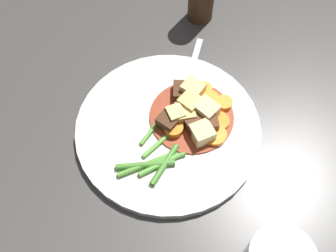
# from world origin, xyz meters

# --- Properties ---
(ground_plane) EXTENTS (3.00, 3.00, 0.00)m
(ground_plane) POSITION_xyz_m (0.00, 0.00, 0.00)
(ground_plane) COLOR #423F3D
(dinner_plate) EXTENTS (0.27, 0.27, 0.01)m
(dinner_plate) POSITION_xyz_m (0.00, 0.00, 0.01)
(dinner_plate) COLOR white
(dinner_plate) RESTS_ON ground_plane
(stew_sauce) EXTENTS (0.13, 0.13, 0.00)m
(stew_sauce) POSITION_xyz_m (0.04, -0.01, 0.01)
(stew_sauce) COLOR #93381E
(stew_sauce) RESTS_ON dinner_plate
(carrot_slice_0) EXTENTS (0.03, 0.03, 0.01)m
(carrot_slice_0) POSITION_xyz_m (0.09, -0.03, 0.02)
(carrot_slice_0) COLOR orange
(carrot_slice_0) RESTS_ON dinner_plate
(carrot_slice_1) EXTENTS (0.04, 0.04, 0.01)m
(carrot_slice_1) POSITION_xyz_m (0.04, -0.06, 0.02)
(carrot_slice_1) COLOR orange
(carrot_slice_1) RESTS_ON dinner_plate
(carrot_slice_2) EXTENTS (0.04, 0.04, 0.01)m
(carrot_slice_2) POSITION_xyz_m (0.08, 0.01, 0.02)
(carrot_slice_2) COLOR orange
(carrot_slice_2) RESTS_ON dinner_plate
(carrot_slice_3) EXTENTS (0.04, 0.04, 0.01)m
(carrot_slice_3) POSITION_xyz_m (0.00, -0.01, 0.02)
(carrot_slice_3) COLOR orange
(carrot_slice_3) RESTS_ON dinner_plate
(carrot_slice_4) EXTENTS (0.04, 0.04, 0.01)m
(carrot_slice_4) POSITION_xyz_m (0.06, -0.05, 0.02)
(carrot_slice_4) COLOR orange
(carrot_slice_4) RESTS_ON dinner_plate
(carrot_slice_5) EXTENTS (0.04, 0.04, 0.01)m
(carrot_slice_5) POSITION_xyz_m (0.04, -0.02, 0.02)
(carrot_slice_5) COLOR orange
(carrot_slice_5) RESTS_ON dinner_plate
(carrot_slice_6) EXTENTS (0.04, 0.04, 0.01)m
(carrot_slice_6) POSITION_xyz_m (0.08, -0.01, 0.02)
(carrot_slice_6) COLOR orange
(carrot_slice_6) RESTS_ON dinner_plate
(potato_chunk_0) EXTENTS (0.04, 0.04, 0.02)m
(potato_chunk_0) POSITION_xyz_m (0.02, -0.05, 0.03)
(potato_chunk_0) COLOR #EAD68C
(potato_chunk_0) RESTS_ON dinner_plate
(potato_chunk_1) EXTENTS (0.03, 0.04, 0.03)m
(potato_chunk_1) POSITION_xyz_m (0.06, 0.02, 0.03)
(potato_chunk_1) COLOR #E5CC7A
(potato_chunk_1) RESTS_ON dinner_plate
(potato_chunk_2) EXTENTS (0.03, 0.03, 0.03)m
(potato_chunk_2) POSITION_xyz_m (0.04, -0.00, 0.03)
(potato_chunk_2) COLOR #DBBC6B
(potato_chunk_2) RESTS_ON dinner_plate
(potato_chunk_3) EXTENTS (0.04, 0.04, 0.02)m
(potato_chunk_3) POSITION_xyz_m (0.03, -0.01, 0.02)
(potato_chunk_3) COLOR #DBBC6B
(potato_chunk_3) RESTS_ON dinner_plate
(potato_chunk_4) EXTENTS (0.03, 0.03, 0.03)m
(potato_chunk_4) POSITION_xyz_m (0.05, -0.02, 0.03)
(potato_chunk_4) COLOR #EAD68C
(potato_chunk_4) RESTS_ON dinner_plate
(potato_chunk_5) EXTENTS (0.03, 0.03, 0.03)m
(potato_chunk_5) POSITION_xyz_m (0.01, 0.00, 0.03)
(potato_chunk_5) COLOR #E5CC7A
(potato_chunk_5) RESTS_ON dinner_plate
(meat_chunk_0) EXTENTS (0.03, 0.03, 0.02)m
(meat_chunk_0) POSITION_xyz_m (-0.00, 0.00, 0.02)
(meat_chunk_0) COLOR #4C2B19
(meat_chunk_0) RESTS_ON dinner_plate
(meat_chunk_1) EXTENTS (0.03, 0.03, 0.02)m
(meat_chunk_1) POSITION_xyz_m (0.04, -0.04, 0.02)
(meat_chunk_1) COLOR #56331E
(meat_chunk_1) RESTS_ON dinner_plate
(meat_chunk_2) EXTENTS (0.03, 0.03, 0.02)m
(meat_chunk_2) POSITION_xyz_m (0.02, -0.03, 0.02)
(meat_chunk_2) COLOR #56331E
(meat_chunk_2) RESTS_ON dinner_plate
(meat_chunk_3) EXTENTS (0.04, 0.04, 0.02)m
(meat_chunk_3) POSITION_xyz_m (0.05, 0.03, 0.02)
(meat_chunk_3) COLOR #4C2B19
(meat_chunk_3) RESTS_ON dinner_plate
(green_bean_0) EXTENTS (0.06, 0.02, 0.01)m
(green_bean_0) POSITION_xyz_m (-0.05, -0.04, 0.02)
(green_bean_0) COLOR #66AD42
(green_bean_0) RESTS_ON dinner_plate
(green_bean_1) EXTENTS (0.07, 0.03, 0.01)m
(green_bean_1) POSITION_xyz_m (-0.05, -0.04, 0.02)
(green_bean_1) COLOR #4C8E33
(green_bean_1) RESTS_ON dinner_plate
(green_bean_2) EXTENTS (0.06, 0.02, 0.01)m
(green_bean_2) POSITION_xyz_m (-0.02, 0.01, 0.02)
(green_bean_2) COLOR #599E38
(green_bean_2) RESTS_ON dinner_plate
(green_bean_3) EXTENTS (0.08, 0.03, 0.01)m
(green_bean_3) POSITION_xyz_m (-0.07, -0.03, 0.02)
(green_bean_3) COLOR #599E38
(green_bean_3) RESTS_ON dinner_plate
(green_bean_4) EXTENTS (0.08, 0.01, 0.01)m
(green_bean_4) POSITION_xyz_m (-0.02, -0.01, 0.02)
(green_bean_4) COLOR #66AD42
(green_bean_4) RESTS_ON dinner_plate
(green_bean_5) EXTENTS (0.05, 0.03, 0.01)m
(green_bean_5) POSITION_xyz_m (-0.04, -0.04, 0.02)
(green_bean_5) COLOR #599E38
(green_bean_5) RESTS_ON dinner_plate
(green_bean_6) EXTENTS (0.07, 0.06, 0.01)m
(green_bean_6) POSITION_xyz_m (-0.07, -0.03, 0.02)
(green_bean_6) COLOR #4C8E33
(green_bean_6) RESTS_ON dinner_plate
(fork) EXTENTS (0.15, 0.11, 0.00)m
(fork) POSITION_xyz_m (0.07, 0.04, 0.01)
(fork) COLOR silver
(fork) RESTS_ON dinner_plate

